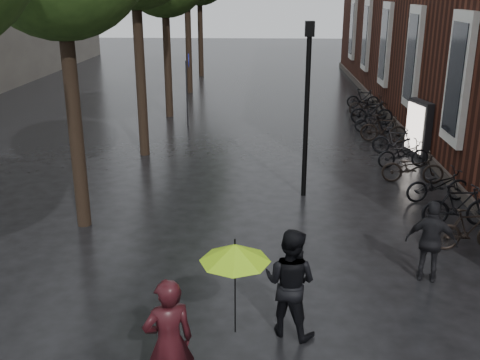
# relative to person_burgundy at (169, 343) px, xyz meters

# --- Properties ---
(person_burgundy) EXTENTS (0.80, 0.69, 1.87)m
(person_burgundy) POSITION_rel_person_burgundy_xyz_m (0.00, 0.00, 0.00)
(person_burgundy) COLOR black
(person_burgundy) RESTS_ON ground
(person_black) EXTENTS (1.10, 1.00, 1.83)m
(person_black) POSITION_rel_person_burgundy_xyz_m (1.65, 1.72, -0.02)
(person_black) COLOR black
(person_black) RESTS_ON ground
(lime_umbrella) EXTENTS (1.03, 1.03, 1.52)m
(lime_umbrella) POSITION_rel_person_burgundy_xyz_m (0.82, 0.92, 0.88)
(lime_umbrella) COLOR black
(lime_umbrella) RESTS_ON ground
(pedestrian_walking) EXTENTS (1.02, 0.65, 1.61)m
(pedestrian_walking) POSITION_rel_person_burgundy_xyz_m (4.39, 3.59, -0.13)
(pedestrian_walking) COLOR black
(pedestrian_walking) RESTS_ON ground
(parked_bicycles) EXTENTS (2.10, 15.72, 1.03)m
(parked_bicycles) POSITION_rel_person_burgundy_xyz_m (5.63, 12.28, -0.47)
(parked_bicycles) COLOR black
(parked_bicycles) RESTS_ON ground
(ad_lightbox) EXTENTS (0.29, 1.26, 1.90)m
(ad_lightbox) POSITION_rel_person_burgundy_xyz_m (6.26, 12.06, 0.02)
(ad_lightbox) COLOR black
(ad_lightbox) RESTS_ON ground
(lamp_post) EXTENTS (0.24, 0.24, 4.58)m
(lamp_post) POSITION_rel_person_burgundy_xyz_m (2.28, 8.20, 1.85)
(lamp_post) COLOR black
(lamp_post) RESTS_ON ground
(cycle_sign) EXTENTS (0.15, 0.53, 2.90)m
(cycle_sign) POSITION_rel_person_burgundy_xyz_m (-1.91, 16.14, 0.98)
(cycle_sign) COLOR #262628
(cycle_sign) RESTS_ON ground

